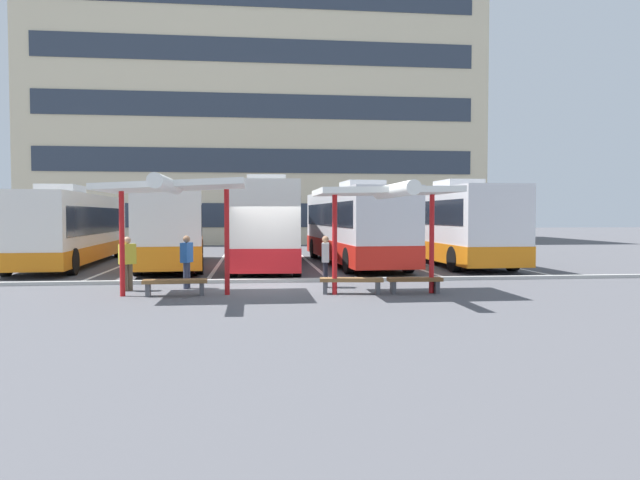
# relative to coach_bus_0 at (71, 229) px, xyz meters

# --- Properties ---
(ground_plane) EXTENTS (160.00, 160.00, 0.00)m
(ground_plane) POSITION_rel_coach_bus_0_xyz_m (8.48, -8.70, -1.60)
(ground_plane) COLOR #515156
(terminal_building) EXTENTS (34.70, 15.72, 22.75)m
(terminal_building) POSITION_rel_coach_bus_0_xyz_m (8.51, 24.39, 8.41)
(terminal_building) COLOR beige
(terminal_building) RESTS_ON ground
(coach_bus_0) EXTENTS (3.03, 12.48, 3.45)m
(coach_bus_0) POSITION_rel_coach_bus_0_xyz_m (0.00, 0.00, 0.00)
(coach_bus_0) COLOR silver
(coach_bus_0) RESTS_ON ground
(coach_bus_1) EXTENTS (3.33, 10.91, 3.49)m
(coach_bus_1) POSITION_rel_coach_bus_0_xyz_m (4.53, -1.06, -0.00)
(coach_bus_1) COLOR silver
(coach_bus_1) RESTS_ON ground
(coach_bus_2) EXTENTS (3.19, 11.94, 3.79)m
(coach_bus_2) POSITION_rel_coach_bus_0_xyz_m (8.62, -1.61, 0.16)
(coach_bus_2) COLOR silver
(coach_bus_2) RESTS_ON ground
(coach_bus_3) EXTENTS (3.20, 11.64, 3.64)m
(coach_bus_3) POSITION_rel_coach_bus_0_xyz_m (12.46, -0.98, 0.08)
(coach_bus_3) COLOR silver
(coach_bus_3) RESTS_ON ground
(coach_bus_4) EXTENTS (2.91, 11.84, 3.73)m
(coach_bus_4) POSITION_rel_coach_bus_0_xyz_m (16.83, -0.60, 0.14)
(coach_bus_4) COLOR silver
(coach_bus_4) RESTS_ON ground
(lane_stripe_0) EXTENTS (0.16, 14.00, 0.01)m
(lane_stripe_0) POSITION_rel_coach_bus_0_xyz_m (-1.90, -0.49, -1.59)
(lane_stripe_0) COLOR white
(lane_stripe_0) RESTS_ON ground
(lane_stripe_1) EXTENTS (0.16, 14.00, 0.01)m
(lane_stripe_1) POSITION_rel_coach_bus_0_xyz_m (2.25, -0.49, -1.59)
(lane_stripe_1) COLOR white
(lane_stripe_1) RESTS_ON ground
(lane_stripe_2) EXTENTS (0.16, 14.00, 0.01)m
(lane_stripe_2) POSITION_rel_coach_bus_0_xyz_m (6.41, -0.49, -1.59)
(lane_stripe_2) COLOR white
(lane_stripe_2) RESTS_ON ground
(lane_stripe_3) EXTENTS (0.16, 14.00, 0.01)m
(lane_stripe_3) POSITION_rel_coach_bus_0_xyz_m (10.56, -0.49, -1.59)
(lane_stripe_3) COLOR white
(lane_stripe_3) RESTS_ON ground
(lane_stripe_4) EXTENTS (0.16, 14.00, 0.01)m
(lane_stripe_4) POSITION_rel_coach_bus_0_xyz_m (14.72, -0.49, -1.59)
(lane_stripe_4) COLOR white
(lane_stripe_4) RESTS_ON ground
(lane_stripe_5) EXTENTS (0.16, 14.00, 0.01)m
(lane_stripe_5) POSITION_rel_coach_bus_0_xyz_m (18.87, -0.49, -1.59)
(lane_stripe_5) COLOR white
(lane_stripe_5) RESTS_ON ground
(waiting_shelter_0) EXTENTS (3.83, 4.84, 3.18)m
(waiting_shelter_0) POSITION_rel_coach_bus_0_xyz_m (5.81, -10.79, 1.33)
(waiting_shelter_0) COLOR red
(waiting_shelter_0) RESTS_ON ground
(bench_0) EXTENTS (1.76, 0.52, 0.45)m
(bench_0) POSITION_rel_coach_bus_0_xyz_m (5.81, -10.58, -1.26)
(bench_0) COLOR brown
(bench_0) RESTS_ON ground
(waiting_shelter_1) EXTENTS (3.78, 4.51, 3.03)m
(waiting_shelter_1) POSITION_rel_coach_bus_0_xyz_m (11.59, -11.10, 1.20)
(waiting_shelter_1) COLOR red
(waiting_shelter_1) RESTS_ON ground
(bench_1) EXTENTS (1.81, 0.64, 0.45)m
(bench_1) POSITION_rel_coach_bus_0_xyz_m (10.69, -10.76, -1.26)
(bench_1) COLOR brown
(bench_1) RESTS_ON ground
(bench_2) EXTENTS (1.56, 0.49, 0.45)m
(bench_2) POSITION_rel_coach_bus_0_xyz_m (12.49, -10.84, -1.27)
(bench_2) COLOR brown
(bench_2) RESTS_ON ground
(platform_kerb) EXTENTS (44.00, 0.24, 0.12)m
(platform_kerb) POSITION_rel_coach_bus_0_xyz_m (8.48, -7.68, -1.54)
(platform_kerb) COLOR #ADADA8
(platform_kerb) RESTS_ON ground
(waiting_passenger_0) EXTENTS (0.50, 0.46, 1.59)m
(waiting_passenger_0) POSITION_rel_coach_bus_0_xyz_m (4.30, -9.37, -0.69)
(waiting_passenger_0) COLOR brown
(waiting_passenger_0) RESTS_ON ground
(waiting_passenger_1) EXTENTS (0.35, 0.51, 1.60)m
(waiting_passenger_1) POSITION_rel_coach_bus_0_xyz_m (5.96, -9.02, -0.68)
(waiting_passenger_1) COLOR #33384C
(waiting_passenger_1) RESTS_ON ground
(waiting_passenger_2) EXTENTS (0.28, 0.48, 1.58)m
(waiting_passenger_2) POSITION_rel_coach_bus_0_xyz_m (10.15, -9.21, -0.70)
(waiting_passenger_2) COLOR black
(waiting_passenger_2) RESTS_ON ground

